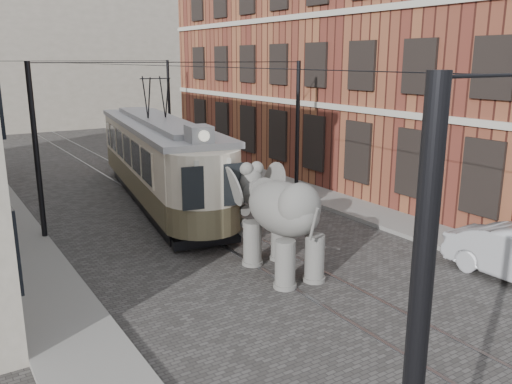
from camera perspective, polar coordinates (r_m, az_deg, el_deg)
ground at (r=16.42m, az=2.28°, el=-7.54°), size 120.00×120.00×0.00m
tram_rails at (r=16.41m, az=2.28°, el=-7.50°), size 1.54×80.00×0.02m
sidewalk_right at (r=20.23m, az=16.43°, el=-3.66°), size 2.00×60.00×0.15m
sidewalk_left at (r=14.05m, az=-20.61°, el=-12.06°), size 2.00×60.00×0.15m
brick_building at (r=29.19m, az=10.37°, el=13.82°), size 8.00×26.00×12.00m
distant_block at (r=53.24m, az=-23.76°, el=14.03°), size 28.00×10.00×14.00m
catenary at (r=19.72m, az=-6.44°, el=5.13°), size 11.00×30.20×6.00m
tram at (r=23.05m, az=-10.54°, el=5.44°), size 4.87×13.70×5.33m
elephant at (r=15.17m, az=2.89°, el=-3.39°), size 3.06×5.09×3.00m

